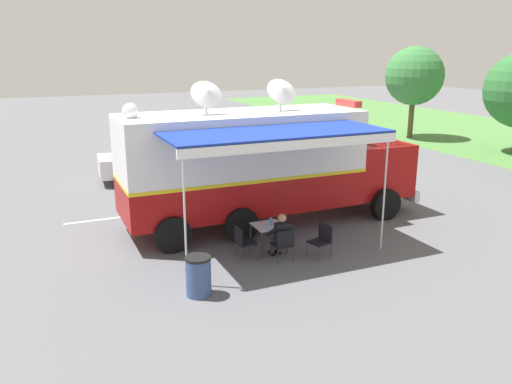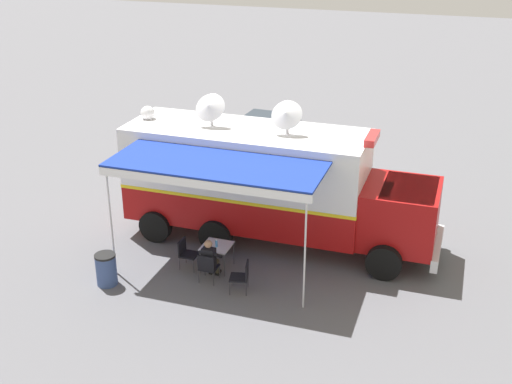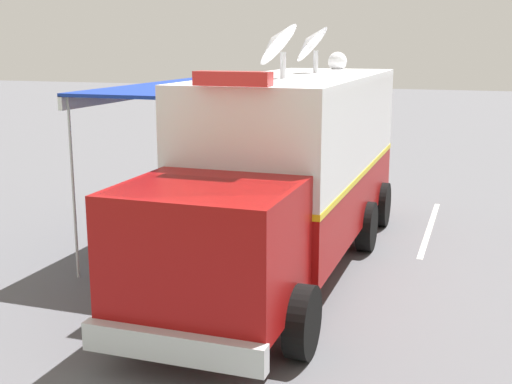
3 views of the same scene
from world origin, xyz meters
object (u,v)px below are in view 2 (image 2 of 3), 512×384
object	(u,v)px
folding_table	(217,247)
car_behind_truck	(273,137)
folding_chair_spare_by_truck	(242,275)
trash_bin	(106,269)
water_bottle	(216,243)
folding_chair_at_table	(208,266)
folding_chair_beside_table	(186,251)
seated_responder	(210,258)
command_truck	(269,181)

from	to	relation	value
folding_table	car_behind_truck	bearing A→B (deg)	-172.56
folding_chair_spare_by_truck	trash_bin	distance (m)	3.73
water_bottle	folding_chair_at_table	world-z (taller)	water_bottle
water_bottle	folding_chair_beside_table	distance (m)	0.94
folding_chair_beside_table	folding_chair_spare_by_truck	bearing A→B (deg)	70.21
car_behind_truck	folding_chair_beside_table	bearing A→B (deg)	2.08
folding_chair_beside_table	seated_responder	size ratio (longest dim) A/B	0.70
folding_table	trash_bin	xyz separation A→B (m)	(1.76, -2.53, -0.22)
command_truck	water_bottle	xyz separation A→B (m)	(2.24, -0.84, -1.11)
command_truck	trash_bin	size ratio (longest dim) A/B	10.43
folding_chair_at_table	car_behind_truck	xyz separation A→B (m)	(-9.91, -1.24, 0.37)
water_bottle	trash_bin	bearing A→B (deg)	-56.59
folding_table	folding_chair_beside_table	xyz separation A→B (m)	(0.23, -0.85, -0.16)
folding_chair_spare_by_truck	command_truck	bearing A→B (deg)	-175.53
folding_chair_spare_by_truck	seated_responder	bearing A→B (deg)	-106.90
water_bottle	folding_chair_spare_by_truck	world-z (taller)	water_bottle
seated_responder	trash_bin	world-z (taller)	seated_responder
folding_chair_at_table	folding_chair_beside_table	distance (m)	1.06
folding_chair_spare_by_truck	seated_responder	xyz separation A→B (m)	(-0.32, -1.06, 0.14)
seated_responder	folding_chair_spare_by_truck	bearing A→B (deg)	73.10
folding_chair_at_table	trash_bin	xyz separation A→B (m)	(0.96, -2.58, -0.06)
folding_chair_beside_table	folding_chair_spare_by_truck	distance (m)	2.08
folding_table	seated_responder	xyz separation A→B (m)	(0.61, 0.05, -0.02)
folding_table	folding_chair_beside_table	distance (m)	0.89
folding_chair_beside_table	folding_chair_spare_by_truck	world-z (taller)	same
folding_chair_beside_table	trash_bin	world-z (taller)	trash_bin
folding_chair_beside_table	trash_bin	bearing A→B (deg)	-47.69
command_truck	folding_table	distance (m)	2.66
trash_bin	car_behind_truck	xyz separation A→B (m)	(-10.86, 1.34, 0.42)
command_truck	car_behind_truck	world-z (taller)	command_truck
folding_chair_at_table	seated_responder	size ratio (longest dim) A/B	0.70
folding_table	car_behind_truck	xyz separation A→B (m)	(-9.11, -1.19, 0.21)
water_bottle	folding_chair_beside_table	world-z (taller)	water_bottle
folding_chair_at_table	car_behind_truck	bearing A→B (deg)	-172.88
seated_responder	trash_bin	bearing A→B (deg)	-66.03
folding_table	folding_chair_at_table	size ratio (longest dim) A/B	0.92
command_truck	seated_responder	distance (m)	3.17
folding_table	car_behind_truck	size ratio (longest dim) A/B	0.19
trash_bin	car_behind_truck	size ratio (longest dim) A/B	0.21
folding_table	seated_responder	size ratio (longest dim) A/B	0.64
water_bottle	folding_chair_beside_table	size ratio (longest dim) A/B	0.26
trash_bin	car_behind_truck	distance (m)	10.95
folding_chair_at_table	car_behind_truck	size ratio (longest dim) A/B	0.20
command_truck	trash_bin	world-z (taller)	command_truck
folding_chair_at_table	folding_chair_spare_by_truck	distance (m)	1.07
folding_chair_beside_table	seated_responder	bearing A→B (deg)	66.94
command_truck	seated_responder	xyz separation A→B (m)	(2.77, -0.82, -1.30)
water_bottle	folding_table	bearing A→B (deg)	-161.55
water_bottle	trash_bin	world-z (taller)	water_bottle
folding_table	trash_bin	bearing A→B (deg)	-55.21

